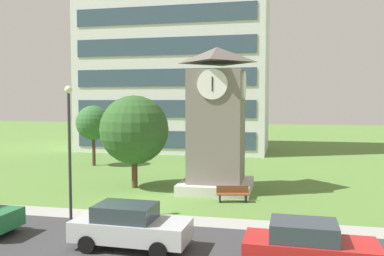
{
  "coord_description": "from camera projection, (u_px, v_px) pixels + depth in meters",
  "views": [
    {
      "loc": [
        7.58,
        -21.09,
        5.6
      ],
      "look_at": [
        1.79,
        5.19,
        3.83
      ],
      "focal_mm": 38.54,
      "sensor_mm": 36.0,
      "label": 1
    }
  ],
  "objects": [
    {
      "name": "office_building",
      "position": [
        176.0,
        52.0,
        47.25
      ],
      "size": [
        20.73,
        10.6,
        22.4
      ],
      "color": "silver",
      "rests_on": "ground"
    },
    {
      "name": "tree_near_tower",
      "position": [
        93.0,
        123.0,
        35.56
      ],
      "size": [
        2.98,
        2.98,
        5.21
      ],
      "color": "#513823",
      "rests_on": "ground"
    },
    {
      "name": "street_asphalt",
      "position": [
        78.0,
        248.0,
        15.72
      ],
      "size": [
        120.0,
        7.2,
        0.01
      ],
      "primitive_type": "cube",
      "color": "#38383A",
      "rests_on": "ground"
    },
    {
      "name": "clock_tower",
      "position": [
        217.0,
        128.0,
        25.59
      ],
      "size": [
        4.37,
        4.37,
        8.91
      ],
      "color": "slate",
      "rests_on": "ground"
    },
    {
      "name": "parked_car_silver",
      "position": [
        130.0,
        226.0,
        15.66
      ],
      "size": [
        4.49,
        2.09,
        1.69
      ],
      "color": "silver",
      "rests_on": "ground"
    },
    {
      "name": "parked_car_red",
      "position": [
        308.0,
        247.0,
        13.4
      ],
      "size": [
        4.31,
        2.03,
        1.69
      ],
      "color": "red",
      "rests_on": "ground"
    },
    {
      "name": "kerb_strip",
      "position": [
        122.0,
        216.0,
        20.0
      ],
      "size": [
        120.0,
        1.6,
        0.01
      ],
      "primitive_type": "cube",
      "color": "#9E9E99",
      "rests_on": "ground"
    },
    {
      "name": "ground_plane",
      "position": [
        140.0,
        203.0,
        22.55
      ],
      "size": [
        160.0,
        160.0,
        0.0
      ],
      "primitive_type": "plane",
      "color": "#567F38"
    },
    {
      "name": "street_lamp",
      "position": [
        69.0,
        138.0,
        19.18
      ],
      "size": [
        0.36,
        0.36,
        6.31
      ],
      "color": "#333338",
      "rests_on": "ground"
    },
    {
      "name": "park_bench",
      "position": [
        233.0,
        194.0,
        22.86
      ],
      "size": [
        1.86,
        0.86,
        0.88
      ],
      "color": "brown",
      "rests_on": "ground"
    },
    {
      "name": "tree_streetside",
      "position": [
        134.0,
        130.0,
        26.41
      ],
      "size": [
        4.42,
        4.42,
        5.97
      ],
      "color": "#513823",
      "rests_on": "ground"
    }
  ]
}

